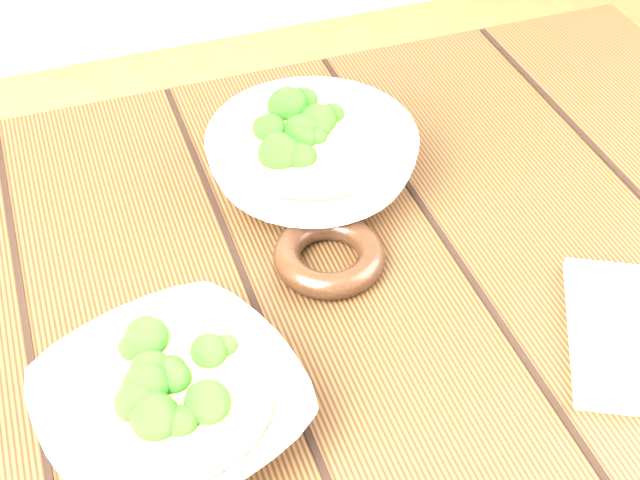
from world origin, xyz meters
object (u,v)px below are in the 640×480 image
table (288,400)px  soup_bowl_front (172,405)px  soup_bowl_back (312,159)px  trivet (329,256)px

table → soup_bowl_front: bearing=-146.3°
soup_bowl_back → trivet: 0.12m
table → soup_bowl_front: soup_bowl_front is taller
soup_bowl_front → soup_bowl_back: bearing=50.6°
soup_bowl_back → trivet: size_ratio=2.39×
table → trivet: 0.15m
table → trivet: trivet is taller
table → soup_bowl_back: (0.08, 0.17, 0.16)m
soup_bowl_front → trivet: soup_bowl_front is taller
soup_bowl_front → trivet: 0.22m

